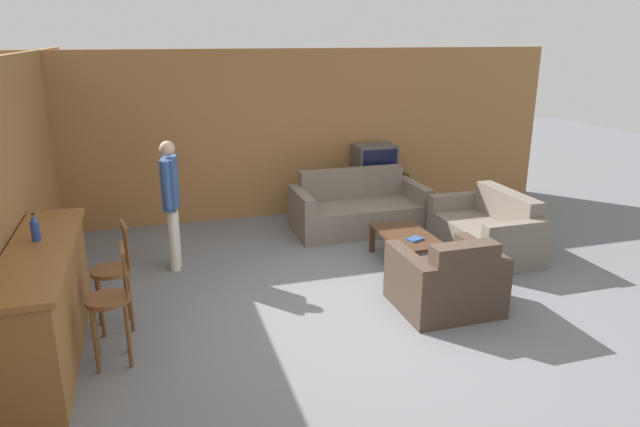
# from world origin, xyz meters

# --- Properties ---
(ground_plane) EXTENTS (24.00, 24.00, 0.00)m
(ground_plane) POSITION_xyz_m (0.00, 0.00, 0.00)
(ground_plane) COLOR slate
(wall_back) EXTENTS (9.40, 0.08, 2.60)m
(wall_back) POSITION_xyz_m (0.00, 3.70, 1.30)
(wall_back) COLOR #9E6B3D
(wall_back) RESTS_ON ground_plane
(wall_left) EXTENTS (0.08, 8.70, 2.60)m
(wall_left) POSITION_xyz_m (-3.26, 1.35, 1.30)
(wall_left) COLOR #9E6B3D
(wall_left) RESTS_ON ground_plane
(bar_counter) EXTENTS (0.55, 2.36, 1.04)m
(bar_counter) POSITION_xyz_m (-2.93, 0.10, 0.52)
(bar_counter) COLOR brown
(bar_counter) RESTS_ON ground_plane
(bar_chair_near) EXTENTS (0.41, 0.41, 1.07)m
(bar_chair_near) POSITION_xyz_m (-2.38, -0.20, 0.55)
(bar_chair_near) COLOR brown
(bar_chair_near) RESTS_ON ground_plane
(bar_chair_mid) EXTENTS (0.44, 0.44, 1.07)m
(bar_chair_mid) POSITION_xyz_m (-2.38, 0.45, 0.55)
(bar_chair_mid) COLOR brown
(bar_chair_mid) RESTS_ON ground_plane
(couch_far) EXTENTS (1.93, 0.96, 0.86)m
(couch_far) POSITION_xyz_m (0.96, 2.60, 0.30)
(couch_far) COLOR #70665B
(couch_far) RESTS_ON ground_plane
(armchair_near) EXTENTS (1.01, 0.91, 0.84)m
(armchair_near) POSITION_xyz_m (0.94, -0.13, 0.30)
(armchair_near) COLOR #423328
(armchair_near) RESTS_ON ground_plane
(loveseat_right) EXTENTS (0.88, 1.53, 0.82)m
(loveseat_right) POSITION_xyz_m (2.27, 1.19, 0.30)
(loveseat_right) COLOR #70665B
(loveseat_right) RESTS_ON ground_plane
(coffee_table) EXTENTS (0.60, 1.10, 0.39)m
(coffee_table) POSITION_xyz_m (1.07, 1.14, 0.34)
(coffee_table) COLOR #472D1E
(coffee_table) RESTS_ON ground_plane
(tv_unit) EXTENTS (1.06, 0.46, 0.63)m
(tv_unit) POSITION_xyz_m (1.53, 3.37, 0.32)
(tv_unit) COLOR #2D2319
(tv_unit) RESTS_ON ground_plane
(tv) EXTENTS (0.65, 0.47, 0.48)m
(tv) POSITION_xyz_m (1.53, 3.37, 0.87)
(tv) COLOR #4C4C4C
(tv) RESTS_ON tv_unit
(bottle) EXTENTS (0.08, 0.08, 0.26)m
(bottle) POSITION_xyz_m (-2.97, 0.31, 1.15)
(bottle) COLOR #234293
(bottle) RESTS_ON bar_counter
(book_on_table) EXTENTS (0.23, 0.20, 0.03)m
(book_on_table) POSITION_xyz_m (1.07, 0.92, 0.41)
(book_on_table) COLOR navy
(book_on_table) RESTS_ON coffee_table
(person_by_window) EXTENTS (0.23, 0.49, 1.61)m
(person_by_window) POSITION_xyz_m (-1.74, 1.85, 0.92)
(person_by_window) COLOR silver
(person_by_window) RESTS_ON ground_plane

